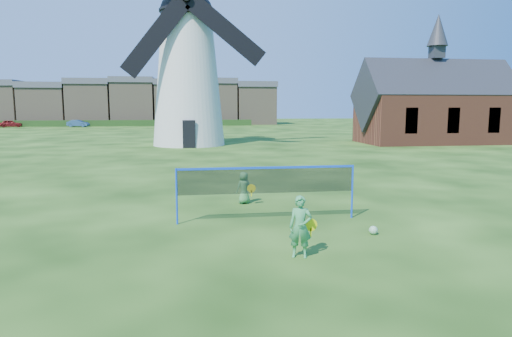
{
  "coord_description": "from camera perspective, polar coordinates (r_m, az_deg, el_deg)",
  "views": [
    {
      "loc": [
        -1.61,
        -11.77,
        3.2
      ],
      "look_at": [
        0.2,
        0.5,
        1.5
      ],
      "focal_mm": 31.62,
      "sensor_mm": 36.0,
      "label": 1
    }
  ],
  "objects": [
    {
      "name": "player_girl",
      "position": [
        9.71,
        5.64,
        -7.36
      ],
      "size": [
        0.7,
        0.45,
        1.34
      ],
      "rotation": [
        0.0,
        0.0,
        -0.3
      ],
      "color": "#3B9555",
      "rests_on": "ground"
    },
    {
      "name": "badminton_net",
      "position": [
        12.6,
        1.4,
        -1.61
      ],
      "size": [
        5.05,
        0.05,
        1.55
      ],
      "color": "blue",
      "rests_on": "ground"
    },
    {
      "name": "car_right",
      "position": [
        77.98,
        -21.57,
        5.33
      ],
      "size": [
        3.56,
        1.8,
        1.12
      ],
      "primitive_type": "imported",
      "rotation": [
        0.0,
        0.0,
        1.38
      ],
      "color": "navy",
      "rests_on": "ground"
    },
    {
      "name": "windmill",
      "position": [
        38.41,
        -8.62,
        12.29
      ],
      "size": [
        12.3,
        5.95,
        17.63
      ],
      "color": "silver",
      "rests_on": "ground"
    },
    {
      "name": "play_ball",
      "position": [
        11.85,
        14.62,
        -7.56
      ],
      "size": [
        0.22,
        0.22,
        0.22
      ],
      "primitive_type": "sphere",
      "color": "green",
      "rests_on": "ground"
    },
    {
      "name": "hedge",
      "position": [
        80.44,
        -23.17,
        5.26
      ],
      "size": [
        62.0,
        0.8,
        1.0
      ],
      "primitive_type": "cube",
      "color": "#193814",
      "rests_on": "ground"
    },
    {
      "name": "car_left",
      "position": [
        80.77,
        -28.63,
        5.0
      ],
      "size": [
        3.61,
        2.24,
        1.15
      ],
      "primitive_type": "imported",
      "rotation": [
        0.0,
        0.0,
        1.85
      ],
      "color": "maroon",
      "rests_on": "ground"
    },
    {
      "name": "chapel",
      "position": [
        43.12,
        21.59,
        7.19
      ],
      "size": [
        13.18,
        6.39,
        11.14
      ],
      "color": "brown",
      "rests_on": "ground"
    },
    {
      "name": "terraced_houses",
      "position": [
        85.5,
        -20.12,
        7.86
      ],
      "size": [
        66.25,
        8.4,
        8.32
      ],
      "color": "#8A765C",
      "rests_on": "ground"
    },
    {
      "name": "ground",
      "position": [
        12.3,
        -0.59,
        -7.27
      ],
      "size": [
        220.0,
        220.0,
        0.0
      ],
      "primitive_type": "plane",
      "color": "black",
      "rests_on": "ground"
    },
    {
      "name": "player_boy",
      "position": [
        14.99,
        -1.53,
        -2.45
      ],
      "size": [
        0.66,
        0.5,
        1.07
      ],
      "rotation": [
        0.0,
        0.0,
        3.51
      ],
      "color": "#458F48",
      "rests_on": "ground"
    }
  ]
}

